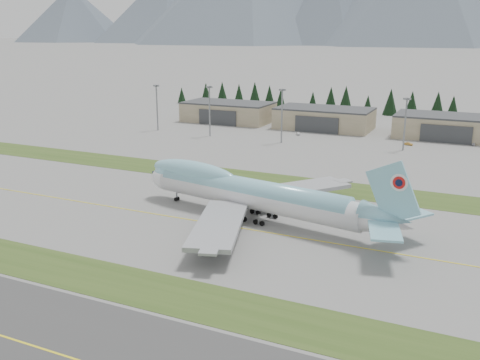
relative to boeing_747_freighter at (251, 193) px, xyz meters
The scene contains 15 objects.
ground 12.40m from the boeing_747_freighter, 127.72° to the right, with size 7000.00×7000.00×0.00m, color slate.
grass_strip_near 47.03m from the boeing_747_freighter, 97.73° to the right, with size 400.00×14.00×0.08m, color #334C1B.
grass_strip_far 38.10m from the boeing_747_freighter, 99.61° to the left, with size 400.00×18.00×0.08m, color #334C1B.
asphalt_taxiway 70.71m from the boeing_747_freighter, 95.10° to the right, with size 400.00×32.00×0.04m, color #343434.
taxiway_line_main 12.40m from the boeing_747_freighter, 127.72° to the right, with size 400.00×0.40×0.02m, color yellow.
taxiway_line_near 70.71m from the boeing_747_freighter, 95.10° to the right, with size 400.00×0.40×0.02m, color yellow.
boeing_747_freighter is the anchor object (origin of this frame).
hangar_left 161.02m from the boeing_747_freighter, 118.27° to the left, with size 48.00×26.60×10.80m.
hangar_center 143.41m from the boeing_747_freighter, 98.52° to the left, with size 48.00×26.60×10.80m.
hangar_right 147.02m from the boeing_747_freighter, 74.72° to the left, with size 48.00×26.60×10.80m.
floodlight_masts 100.76m from the boeing_747_freighter, 90.22° to the left, with size 193.74×9.96×24.04m.
service_vehicle_a 122.98m from the boeing_747_freighter, 102.99° to the left, with size 1.58×3.93×1.34m, color silver.
service_vehicle_b 119.53m from the boeing_747_freighter, 78.16° to the left, with size 1.35×3.85×1.27m, color #AD792B.
service_vehicle_c 138.22m from the boeing_747_freighter, 68.48° to the left, with size 1.50×3.69×1.07m, color silver.
conifer_belt 203.83m from the boeing_747_freighter, 92.79° to the left, with size 272.70×16.02×16.82m.
Camera 1 is at (60.48, -116.00, 48.22)m, focal length 40.00 mm.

